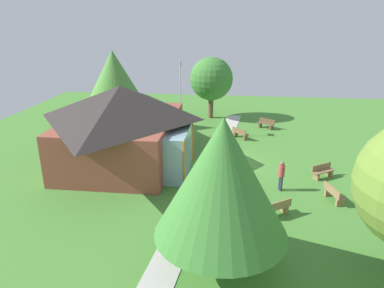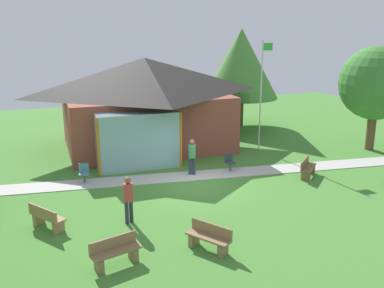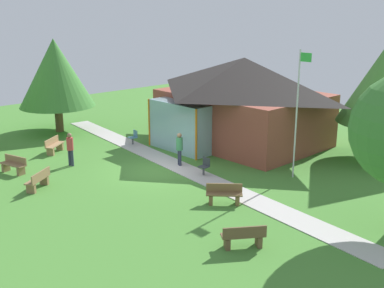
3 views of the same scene
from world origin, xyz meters
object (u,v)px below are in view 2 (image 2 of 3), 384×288
at_px(bench_mid_right, 307,168).
at_px(bench_front_left, 116,252).
at_px(patio_chair_lawn_spare, 230,163).
at_px(visitor_strolling_lawn, 128,196).
at_px(flagpole, 261,91).
at_px(patio_chair_west, 84,174).
at_px(bench_front_center, 209,238).
at_px(bench_mid_left, 47,218).
at_px(tree_east_hedge, 376,84).
at_px(pavilion, 145,101).
at_px(visitor_on_path, 192,154).
at_px(tree_behind_pavilion_right, 241,64).

bearing_deg(bench_mid_right, bench_front_left, -18.12).
relative_size(patio_chair_lawn_spare, visitor_strolling_lawn, 0.49).
xyz_separation_m(flagpole, patio_chair_west, (-9.97, -2.16, -2.93)).
height_order(bench_front_center, bench_front_left, same).
distance_m(bench_mid_left, tree_east_hedge, 18.49).
bearing_deg(bench_front_center, patio_chair_lawn_spare, -62.88).
distance_m(flagpole, bench_front_center, 12.25).
height_order(bench_mid_right, patio_chair_lawn_spare, patio_chair_lawn_spare).
relative_size(bench_mid_left, visitor_strolling_lawn, 0.85).
height_order(pavilion, patio_chair_west, pavilion).
height_order(bench_mid_left, visitor_on_path, visitor_on_path).
distance_m(pavilion, visitor_strolling_lawn, 10.34).
xyz_separation_m(patio_chair_lawn_spare, visitor_strolling_lawn, (-5.74, -4.03, 0.61)).
bearing_deg(bench_mid_right, patio_chair_west, -59.01).
bearing_deg(pavilion, tree_east_hedge, -22.27).
height_order(bench_mid_right, visitor_on_path, visitor_on_path).
xyz_separation_m(patio_chair_west, tree_behind_pavilion_right, (11.55, 8.06, 3.94)).
height_order(bench_mid_right, visitor_strolling_lawn, visitor_strolling_lawn).
height_order(bench_front_left, tree_behind_pavilion_right, tree_behind_pavilion_right).
bearing_deg(tree_behind_pavilion_right, bench_front_left, -126.40).
bearing_deg(bench_front_left, visitor_strolling_lawn, -125.83).
relative_size(bench_front_center, visitor_on_path, 0.86).
xyz_separation_m(pavilion, bench_mid_left, (-5.76, -9.26, -2.26)).
height_order(flagpole, tree_east_hedge, flagpole).
relative_size(bench_front_left, tree_behind_pavilion_right, 0.23).
xyz_separation_m(bench_mid_right, visitor_on_path, (-5.02, 1.98, 0.62)).
height_order(pavilion, tree_behind_pavilion_right, tree_behind_pavilion_right).
bearing_deg(bench_mid_left, bench_front_left, -4.36).
bearing_deg(pavilion, bench_front_center, -94.68).
relative_size(bench_front_center, tree_behind_pavilion_right, 0.22).
bearing_deg(visitor_strolling_lawn, tree_behind_pavilion_right, 31.56).
bearing_deg(bench_front_left, patio_chair_lawn_spare, -151.40).
distance_m(pavilion, bench_front_center, 12.73).
bearing_deg(tree_behind_pavilion_right, flagpole, -104.91).
bearing_deg(bench_front_left, tree_behind_pavilion_right, -142.72).
bearing_deg(flagpole, patio_chair_lawn_spare, -137.31).
relative_size(bench_mid_left, patio_chair_lawn_spare, 1.72).
distance_m(pavilion, bench_mid_right, 9.89).
relative_size(bench_front_center, patio_chair_west, 1.74).
bearing_deg(patio_chair_lawn_spare, flagpole, -141.13).
bearing_deg(visitor_strolling_lawn, bench_mid_right, -5.77).
distance_m(flagpole, visitor_on_path, 6.26).
distance_m(patio_chair_lawn_spare, tree_east_hedge, 9.76).
distance_m(bench_front_left, tree_east_hedge, 17.82).
relative_size(bench_mid_left, visitor_on_path, 0.85).
height_order(bench_front_left, patio_chair_west, patio_chair_west).
height_order(bench_mid_left, bench_mid_right, same).
distance_m(bench_front_left, visitor_strolling_lawn, 2.85).
bearing_deg(bench_front_left, pavilion, -123.89).
bearing_deg(patio_chair_lawn_spare, visitor_strolling_lawn, 31.24).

